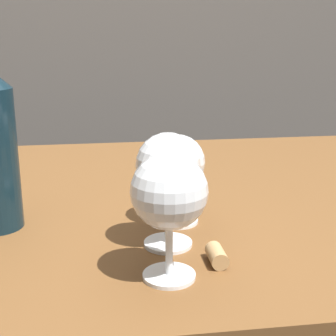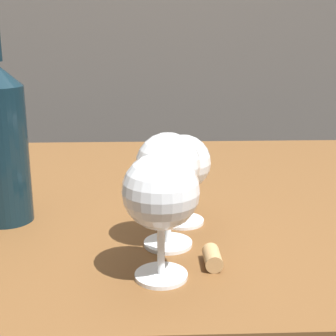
# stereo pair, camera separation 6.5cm
# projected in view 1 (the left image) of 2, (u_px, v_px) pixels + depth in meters

# --- Properties ---
(dining_table) EXTENTS (1.25, 0.84, 0.72)m
(dining_table) POSITION_uv_depth(u_px,v_px,m) (158.00, 242.00, 0.91)
(dining_table) COLOR brown
(dining_table) RESTS_ON ground_plane
(wine_glass_merlot) EXTENTS (0.09, 0.09, 0.15)m
(wine_glass_merlot) POSITION_uv_depth(u_px,v_px,m) (169.00, 194.00, 0.57)
(wine_glass_merlot) COLOR white
(wine_glass_merlot) RESTS_ON dining_table
(wine_glass_port) EXTENTS (0.09, 0.09, 0.16)m
(wine_glass_port) POSITION_uv_depth(u_px,v_px,m) (168.00, 168.00, 0.65)
(wine_glass_port) COLOR white
(wine_glass_port) RESTS_ON dining_table
(wine_glass_rose) EXTENTS (0.08, 0.08, 0.14)m
(wine_glass_rose) POSITION_uv_depth(u_px,v_px,m) (177.00, 164.00, 0.74)
(wine_glass_rose) COLOR white
(wine_glass_rose) RESTS_ON dining_table
(cork) EXTENTS (0.02, 0.04, 0.02)m
(cork) POSITION_uv_depth(u_px,v_px,m) (217.00, 256.00, 0.63)
(cork) COLOR tan
(cork) RESTS_ON dining_table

